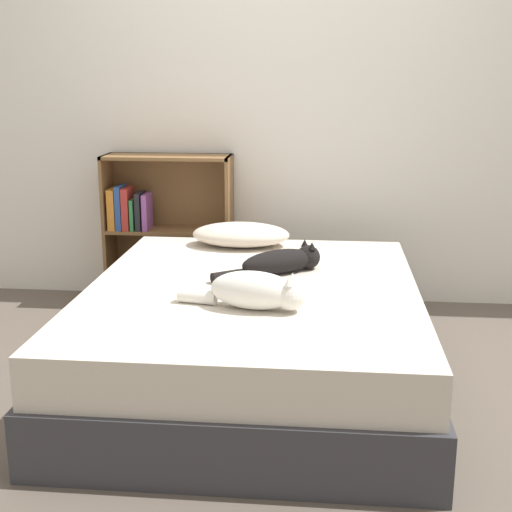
# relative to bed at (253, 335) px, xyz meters

# --- Properties ---
(ground_plane) EXTENTS (8.00, 8.00, 0.00)m
(ground_plane) POSITION_rel_bed_xyz_m (0.00, 0.00, -0.23)
(ground_plane) COLOR brown
(wall_back) EXTENTS (8.00, 0.06, 2.50)m
(wall_back) POSITION_rel_bed_xyz_m (0.00, 1.31, 1.02)
(wall_back) COLOR white
(wall_back) RESTS_ON ground_plane
(bed) EXTENTS (1.50, 1.86, 0.46)m
(bed) POSITION_rel_bed_xyz_m (0.00, 0.00, 0.00)
(bed) COLOR #333338
(bed) RESTS_ON ground_plane
(pillow) EXTENTS (0.53, 0.33, 0.13)m
(pillow) POSITION_rel_bed_xyz_m (-0.14, 0.74, 0.30)
(pillow) COLOR beige
(pillow) RESTS_ON bed
(cat_light) EXTENTS (0.53, 0.23, 0.15)m
(cat_light) POSITION_rel_bed_xyz_m (0.05, -0.32, 0.31)
(cat_light) COLOR white
(cat_light) RESTS_ON bed
(cat_dark) EXTENTS (0.50, 0.38, 0.14)m
(cat_dark) POSITION_rel_bed_xyz_m (0.12, 0.22, 0.29)
(cat_dark) COLOR black
(cat_dark) RESTS_ON bed
(bookshelf) EXTENTS (0.77, 0.26, 0.91)m
(bookshelf) POSITION_rel_bed_xyz_m (-0.67, 1.17, 0.25)
(bookshelf) COLOR brown
(bookshelf) RESTS_ON ground_plane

